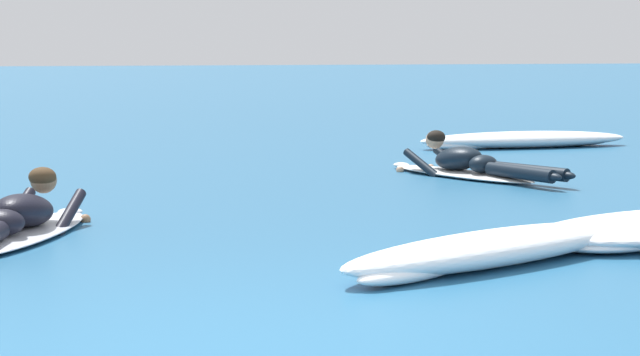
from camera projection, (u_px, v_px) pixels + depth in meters
ground_plane at (130, 155)px, 14.89m from camera, size 120.00×120.00×0.00m
surfer_near at (16, 222)px, 8.44m from camera, size 1.33×2.52×0.54m
surfer_far at (470, 165)px, 12.32m from camera, size 1.42×2.51×0.53m
whitewater_mid_right at (494, 249)px, 7.48m from camera, size 2.57×1.53×0.23m
whitewater_back at (524, 140)px, 15.92m from camera, size 3.12×0.78×0.23m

